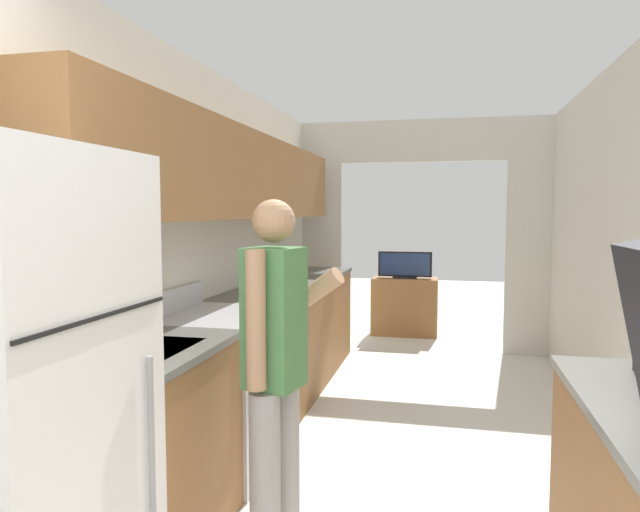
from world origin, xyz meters
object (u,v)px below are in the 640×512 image
at_px(refrigerator, 5,436).
at_px(person, 275,374).
at_px(range_oven, 219,390).
at_px(television, 405,265).
at_px(tv_cabinet, 405,306).

bearing_deg(refrigerator, person, 55.70).
relative_size(range_oven, person, 0.68).
xyz_separation_m(refrigerator, range_oven, (-0.03, 1.68, -0.39)).
bearing_deg(refrigerator, range_oven, 90.92).
height_order(refrigerator, person, refrigerator).
xyz_separation_m(refrigerator, television, (0.77, 5.58, 0.01)).
height_order(range_oven, tv_cabinet, range_oven).
distance_m(person, television, 4.74).
height_order(person, television, person).
height_order(person, tv_cabinet, person).
bearing_deg(tv_cabinet, television, -90.00).
bearing_deg(range_oven, person, -53.98).
relative_size(refrigerator, tv_cabinet, 2.14).
relative_size(tv_cabinet, television, 1.22).
xyz_separation_m(person, tv_cabinet, (0.19, 4.78, -0.49)).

